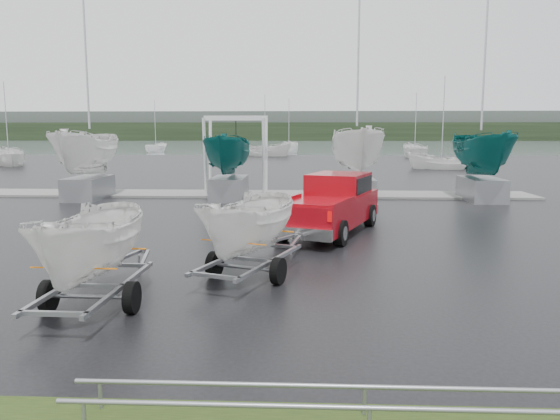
# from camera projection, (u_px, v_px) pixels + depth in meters

# --- Properties ---
(ground_plane) EXTENTS (120.00, 120.00, 0.00)m
(ground_plane) POSITION_uv_depth(u_px,v_px,m) (192.00, 247.00, 15.85)
(ground_plane) COLOR black
(ground_plane) RESTS_ON ground
(lake) EXTENTS (300.00, 300.00, 0.00)m
(lake) POSITION_uv_depth(u_px,v_px,m) (289.00, 147.00, 114.69)
(lake) COLOR gray
(lake) RESTS_ON ground
(dock) EXTENTS (30.00, 3.00, 0.12)m
(dock) POSITION_uv_depth(u_px,v_px,m) (243.00, 194.00, 28.69)
(dock) COLOR gray
(dock) RESTS_ON ground
(treeline) EXTENTS (300.00, 8.00, 6.00)m
(treeline) POSITION_uv_depth(u_px,v_px,m) (295.00, 132.00, 183.45)
(treeline) COLOR black
(treeline) RESTS_ON ground
(far_hill) EXTENTS (300.00, 6.00, 10.00)m
(far_hill) POSITION_uv_depth(u_px,v_px,m) (296.00, 126.00, 191.07)
(far_hill) COLOR #4C5651
(far_hill) RESTS_ON ground
(pickup_truck) EXTENTS (3.80, 6.06, 1.91)m
(pickup_truck) POSITION_uv_depth(u_px,v_px,m) (332.00, 202.00, 18.20)
(pickup_truck) COLOR maroon
(pickup_truck) RESTS_ON ground
(trailer_hitched) EXTENTS (2.35, 3.79, 4.29)m
(trailer_hitched) POSITION_uv_depth(u_px,v_px,m) (249.00, 177.00, 12.20)
(trailer_hitched) COLOR gray
(trailer_hitched) RESTS_ON ground
(trailer_parked) EXTENTS (1.79, 3.63, 4.34)m
(trailer_parked) POSITION_uv_depth(u_px,v_px,m) (89.00, 185.00, 10.06)
(trailer_parked) COLOR gray
(trailer_parked) RESTS_ON ground
(boat_hoist) EXTENTS (3.30, 2.18, 4.12)m
(boat_hoist) POSITION_uv_depth(u_px,v_px,m) (236.00, 144.00, 28.32)
(boat_hoist) COLOR silver
(boat_hoist) RESTS_ON ground
(keelboat_0) EXTENTS (2.28, 3.20, 10.45)m
(keelboat_0) POSITION_uv_depth(u_px,v_px,m) (85.00, 125.00, 26.53)
(keelboat_0) COLOR gray
(keelboat_0) RESTS_ON ground
(keelboat_1) EXTENTS (2.08, 3.20, 6.63)m
(keelboat_1) POSITION_uv_depth(u_px,v_px,m) (228.00, 133.00, 26.47)
(keelboat_1) COLOR gray
(keelboat_1) RESTS_ON ground
(keelboat_2) EXTENTS (2.41, 3.20, 10.58)m
(keelboat_2) POSITION_uv_depth(u_px,v_px,m) (358.00, 121.00, 25.90)
(keelboat_2) COLOR gray
(keelboat_2) RESTS_ON ground
(keelboat_3) EXTENTS (2.22, 3.20, 10.38)m
(keelboat_3) POSITION_uv_depth(u_px,v_px,m) (485.00, 128.00, 25.98)
(keelboat_3) COLOR gray
(keelboat_3) RESTS_ON ground
(mast_rack_2) EXTENTS (7.00, 0.56, 0.06)m
(mast_rack_2) POSITION_uv_depth(u_px,v_px,m) (367.00, 397.00, 6.22)
(mast_rack_2) COLOR gray
(mast_rack_2) RESTS_ON ground
(moored_boat_0) EXTENTS (3.75, 3.77, 11.57)m
(moored_boat_0) POSITION_uv_depth(u_px,v_px,m) (9.00, 165.00, 53.10)
(moored_boat_0) COLOR silver
(moored_boat_0) RESTS_ON ground
(moored_boat_1) EXTENTS (3.69, 3.65, 11.74)m
(moored_boat_1) POSITION_uv_depth(u_px,v_px,m) (265.00, 156.00, 72.28)
(moored_boat_1) COLOR silver
(moored_boat_1) RESTS_ON ground
(moored_boat_2) EXTENTS (2.67, 2.62, 10.97)m
(moored_boat_2) POSITION_uv_depth(u_px,v_px,m) (441.00, 169.00, 47.88)
(moored_boat_2) COLOR silver
(moored_boat_2) RESTS_ON ground
(moored_boat_3) EXTENTS (2.78, 2.85, 11.60)m
(moored_boat_3) POSITION_uv_depth(u_px,v_px,m) (414.00, 157.00, 68.45)
(moored_boat_3) COLOR silver
(moored_boat_3) RESTS_ON ground
(moored_boat_4) EXTENTS (2.55, 2.60, 11.01)m
(moored_boat_4) POSITION_uv_depth(u_px,v_px,m) (156.00, 152.00, 84.61)
(moored_boat_4) COLOR silver
(moored_boat_4) RESTS_ON ground
(moored_boat_5) EXTENTS (2.81, 2.88, 11.62)m
(moored_boat_5) POSITION_uv_depth(u_px,v_px,m) (289.00, 153.00, 80.83)
(moored_boat_5) COLOR silver
(moored_boat_5) RESTS_ON ground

